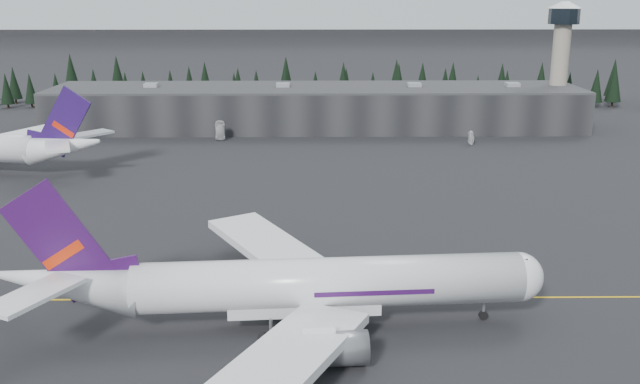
{
  "coord_description": "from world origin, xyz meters",
  "views": [
    {
      "loc": [
        -1.35,
        -92.12,
        40.78
      ],
      "look_at": [
        0.0,
        20.0,
        9.0
      ],
      "focal_mm": 40.0,
      "sensor_mm": 36.0,
      "label": 1
    }
  ],
  "objects_px": {
    "terminal": "(316,107)",
    "gse_vehicle_a": "(220,138)",
    "control_tower": "(561,50)",
    "gse_vehicle_b": "(471,142)",
    "jet_main": "(281,285)"
  },
  "relations": [
    {
      "from": "terminal",
      "to": "gse_vehicle_a",
      "type": "bearing_deg",
      "value": -144.5
    },
    {
      "from": "control_tower",
      "to": "gse_vehicle_b",
      "type": "height_order",
      "value": "control_tower"
    },
    {
      "from": "control_tower",
      "to": "gse_vehicle_b",
      "type": "distance_m",
      "value": 49.26
    },
    {
      "from": "terminal",
      "to": "control_tower",
      "type": "xyz_separation_m",
      "value": [
        75.0,
        3.0,
        17.11
      ]
    },
    {
      "from": "terminal",
      "to": "control_tower",
      "type": "relative_size",
      "value": 4.24
    },
    {
      "from": "jet_main",
      "to": "terminal",
      "type": "bearing_deg",
      "value": 83.94
    },
    {
      "from": "terminal",
      "to": "gse_vehicle_a",
      "type": "relative_size",
      "value": 28.0
    },
    {
      "from": "jet_main",
      "to": "gse_vehicle_a",
      "type": "relative_size",
      "value": 11.84
    },
    {
      "from": "control_tower",
      "to": "terminal",
      "type": "bearing_deg",
      "value": -177.71
    },
    {
      "from": "gse_vehicle_a",
      "to": "gse_vehicle_b",
      "type": "distance_m",
      "value": 69.9
    },
    {
      "from": "jet_main",
      "to": "gse_vehicle_a",
      "type": "height_order",
      "value": "jet_main"
    },
    {
      "from": "terminal",
      "to": "gse_vehicle_b",
      "type": "relative_size",
      "value": 41.4
    },
    {
      "from": "jet_main",
      "to": "control_tower",
      "type": "bearing_deg",
      "value": 56.05
    },
    {
      "from": "control_tower",
      "to": "gse_vehicle_a",
      "type": "bearing_deg",
      "value": -167.66
    },
    {
      "from": "terminal",
      "to": "jet_main",
      "type": "height_order",
      "value": "jet_main"
    }
  ]
}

